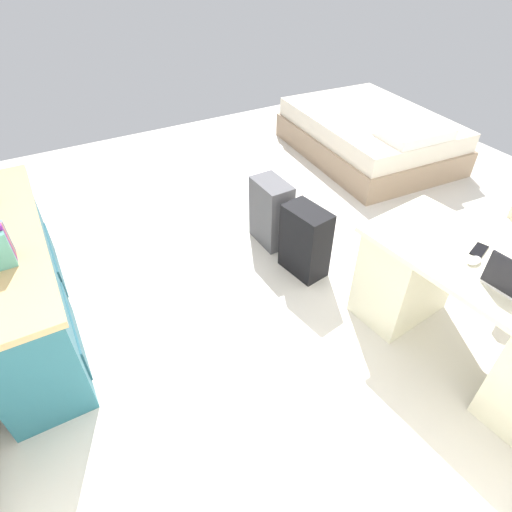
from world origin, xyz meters
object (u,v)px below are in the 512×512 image
at_px(bed, 369,135).
at_px(suitcase_spare_grey, 271,213).
at_px(desk, 473,313).
at_px(suitcase_black, 305,241).
at_px(computer_mouse, 474,261).
at_px(cell_phone_by_mouse, 479,250).
at_px(credenza, 20,282).

height_order(bed, suitcase_spare_grey, bed).
xyz_separation_m(desk, suitcase_spare_grey, (1.64, 0.43, -0.09)).
bearing_deg(suitcase_black, desk, -169.95).
xyz_separation_m(computer_mouse, cell_phone_by_mouse, (0.06, -0.12, -0.01)).
bearing_deg(desk, cell_phone_by_mouse, -23.31).
height_order(suitcase_black, suitcase_spare_grey, suitcase_spare_grey).
bearing_deg(computer_mouse, bed, -36.99).
xyz_separation_m(suitcase_black, suitcase_spare_grey, (0.46, 0.03, 0.00)).
distance_m(desk, computer_mouse, 0.38).
bearing_deg(computer_mouse, credenza, 50.59).
bearing_deg(desk, suitcase_black, 19.00).
distance_m(bed, computer_mouse, 2.89).
relative_size(desk, cell_phone_by_mouse, 11.03).
relative_size(bed, suitcase_black, 3.52).
relative_size(credenza, cell_phone_by_mouse, 13.24).
relative_size(bed, cell_phone_by_mouse, 14.61).
height_order(credenza, suitcase_black, credenza).
bearing_deg(desk, computer_mouse, 28.70).
height_order(bed, cell_phone_by_mouse, cell_phone_by_mouse).
bearing_deg(suitcase_spare_grey, suitcase_black, -178.11).
distance_m(desk, bed, 2.90).
distance_m(credenza, suitcase_black, 1.99).
distance_m(bed, suitcase_black, 2.27).
distance_m(suitcase_black, suitcase_spare_grey, 0.47).
xyz_separation_m(bed, computer_mouse, (-2.44, 1.47, 0.50)).
bearing_deg(cell_phone_by_mouse, credenza, 39.15).
bearing_deg(computer_mouse, suitcase_spare_grey, 7.97).
bearing_deg(credenza, computer_mouse, -123.54).
xyz_separation_m(bed, suitcase_spare_grey, (-0.89, 1.85, 0.04)).
height_order(computer_mouse, cell_phone_by_mouse, computer_mouse).
height_order(bed, suitcase_black, bed).
bearing_deg(cell_phone_by_mouse, desk, 137.12).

